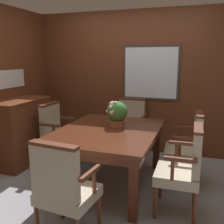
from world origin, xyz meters
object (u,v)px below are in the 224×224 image
Objects in this scene: chair_right_far at (188,145)px; chair_head_near at (63,187)px; chair_left_far at (57,131)px; chair_right_near at (185,166)px; chair_head_far at (130,124)px; dining_table at (108,136)px; potted_plant at (117,113)px; sideboard_cabinet at (22,131)px.

chair_head_near is at bearing -36.40° from chair_right_far.
chair_left_far is 1.00× the size of chair_right_near.
chair_left_far is at bearing -138.82° from chair_head_far.
chair_right_far is at bearing 20.32° from dining_table.
chair_right_far is 0.72m from chair_right_near.
chair_right_near is at bearing -30.54° from potted_plant.
chair_head_near is 2.36m from chair_head_far.
chair_right_near is (0.00, -0.72, 0.00)m from chair_right_far.
potted_plant is (-0.93, -0.17, 0.39)m from chair_right_far.
chair_head_far is at bearing 91.21° from dining_table.
sideboard_cabinet is at bearing 177.90° from potted_plant.
chair_left_far and chair_right_near have the same top height.
potted_plant is 0.34× the size of sideboard_cabinet.
chair_head_near is at bearing -90.01° from dining_table.
chair_head_near is 1.00× the size of chair_left_far.
chair_left_far is at bearing 170.38° from potted_plant.
sideboard_cabinet is (-0.57, -0.12, -0.02)m from chair_left_far.
dining_table is at bearing -84.59° from chair_head_near.
sideboard_cabinet is at bearing -91.39° from chair_right_far.
chair_head_near is at bearing -92.14° from potted_plant.
chair_head_near is 1.84m from chair_left_far.
potted_plant is (-0.93, 0.55, 0.39)m from chair_right_near.
chair_right_far and chair_right_near have the same top height.
potted_plant reaches higher than dining_table.
chair_right_far is 1.00× the size of chair_right_near.
chair_head_near reaches higher than dining_table.
chair_right_near is at bearing -13.51° from sideboard_cabinet.
potted_plant is at bearing -2.10° from sideboard_cabinet.
dining_table is at bearing -109.37° from chair_left_far.
chair_left_far is 1.25m from chair_head_far.
dining_table is 1.65× the size of chair_head_far.
dining_table is 1.57× the size of sideboard_cabinet.
chair_left_far is 1.00× the size of chair_right_far.
potted_plant reaches higher than chair_left_far.
chair_head_far is (-0.02, 2.36, 0.00)m from chair_head_near.
potted_plant is 1.66m from sideboard_cabinet.
chair_left_far is 0.58m from sideboard_cabinet.
chair_head_near and chair_right_near have the same top height.
chair_right_near is 0.95× the size of sideboard_cabinet.
potted_plant is at bearing -86.72° from chair_head_near.
dining_table is at bearing -73.53° from chair_right_far.
sideboard_cabinet reaches higher than chair_right_near.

